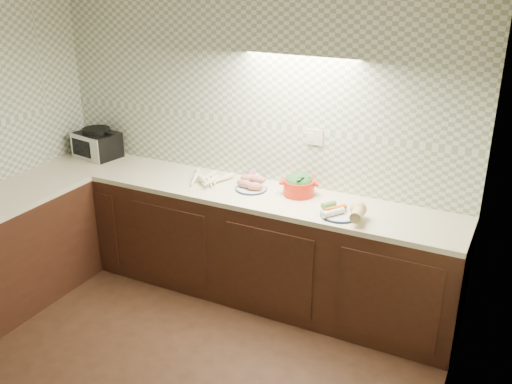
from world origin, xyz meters
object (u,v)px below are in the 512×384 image
at_px(toaster_oven, 97,144).
at_px(veg_plate, 348,211).
at_px(parsnip_pile, 215,179).
at_px(onion_bowl, 252,179).
at_px(sweet_potato_plate, 252,184).
at_px(dutch_oven, 299,185).

height_order(toaster_oven, veg_plate, toaster_oven).
height_order(parsnip_pile, onion_bowl, onion_bowl).
bearing_deg(sweet_potato_plate, toaster_oven, 177.28).
xyz_separation_m(sweet_potato_plate, veg_plate, (0.84, -0.15, 0.00)).
bearing_deg(onion_bowl, sweet_potato_plate, -65.54).
distance_m(toaster_oven, dutch_oven, 2.00).
height_order(onion_bowl, veg_plate, veg_plate).
xyz_separation_m(toaster_oven, dutch_oven, (2.00, -0.01, -0.05)).
xyz_separation_m(parsnip_pile, onion_bowl, (0.29, 0.12, 0.01)).
distance_m(sweet_potato_plate, dutch_oven, 0.38).
height_order(sweet_potato_plate, onion_bowl, same).
distance_m(parsnip_pile, onion_bowl, 0.31).
xyz_separation_m(sweet_potato_plate, onion_bowl, (-0.05, 0.11, -0.00)).
distance_m(onion_bowl, veg_plate, 0.93).
height_order(dutch_oven, veg_plate, dutch_oven).
relative_size(sweet_potato_plate, onion_bowl, 1.66).
bearing_deg(sweet_potato_plate, veg_plate, -10.21).
relative_size(dutch_oven, veg_plate, 0.88).
xyz_separation_m(dutch_oven, veg_plate, (0.47, -0.22, -0.03)).
relative_size(toaster_oven, veg_plate, 1.22).
bearing_deg(onion_bowl, toaster_oven, -178.72).
height_order(toaster_oven, parsnip_pile, toaster_oven).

